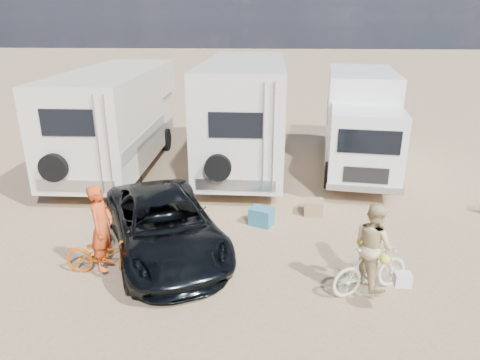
# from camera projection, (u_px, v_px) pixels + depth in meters

# --- Properties ---
(ground) EXTENTS (140.00, 140.00, 0.00)m
(ground) POSITION_uv_depth(u_px,v_px,m) (245.00, 278.00, 9.11)
(ground) COLOR tan
(ground) RESTS_ON ground
(rv_main) EXTENTS (2.77, 7.60, 3.73)m
(rv_main) POSITION_uv_depth(u_px,v_px,m) (245.00, 116.00, 15.24)
(rv_main) COLOR white
(rv_main) RESTS_ON ground
(rv_left) EXTENTS (2.59, 7.61, 3.42)m
(rv_left) POSITION_uv_depth(u_px,v_px,m) (117.00, 121.00, 15.20)
(rv_left) COLOR #F2E2D1
(rv_left) RESTS_ON ground
(box_truck) EXTENTS (3.09, 6.89, 3.33)m
(box_truck) POSITION_uv_depth(u_px,v_px,m) (360.00, 123.00, 15.00)
(box_truck) COLOR white
(box_truck) RESTS_ON ground
(dark_suv) EXTENTS (3.96, 5.26, 1.33)m
(dark_suv) POSITION_uv_depth(u_px,v_px,m) (164.00, 225.00, 9.93)
(dark_suv) COLOR black
(dark_suv) RESTS_ON ground
(bike_man) EXTENTS (1.77, 0.70, 0.91)m
(bike_man) POSITION_uv_depth(u_px,v_px,m) (105.00, 255.00, 9.09)
(bike_man) COLOR #C04F07
(bike_man) RESTS_ON ground
(bike_woman) EXTENTS (1.74, 1.12, 1.02)m
(bike_woman) POSITION_uv_depth(u_px,v_px,m) (371.00, 269.00, 8.48)
(bike_woman) COLOR beige
(bike_woman) RESTS_ON ground
(rider_man) EXTENTS (0.47, 0.69, 1.82)m
(rider_man) POSITION_uv_depth(u_px,v_px,m) (103.00, 235.00, 8.94)
(rider_man) COLOR #CC4217
(rider_man) RESTS_ON ground
(rider_woman) EXTENTS (0.93, 1.02, 1.71)m
(rider_woman) POSITION_uv_depth(u_px,v_px,m) (372.00, 253.00, 8.36)
(rider_woman) COLOR tan
(rider_woman) RESTS_ON ground
(cooler) EXTENTS (0.70, 0.62, 0.46)m
(cooler) POSITION_uv_depth(u_px,v_px,m) (261.00, 217.00, 11.36)
(cooler) COLOR teal
(cooler) RESTS_ON ground
(crate) EXTENTS (0.55, 0.55, 0.41)m
(crate) POSITION_uv_depth(u_px,v_px,m) (314.00, 207.00, 11.98)
(crate) COLOR #90724C
(crate) RESTS_ON ground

